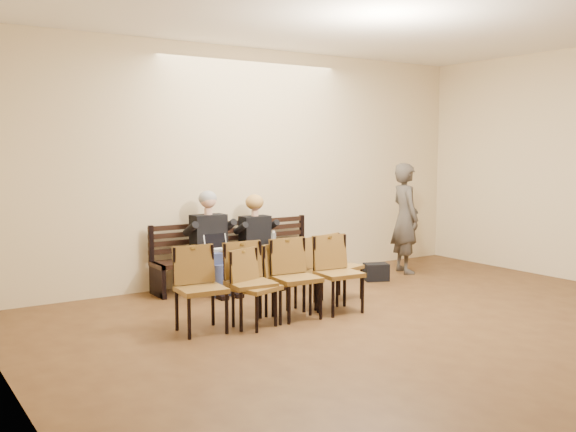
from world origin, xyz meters
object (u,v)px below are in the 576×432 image
object	(u,v)px
seated_woman	(259,243)
bag	(376,272)
laptop	(220,253)
seated_man	(212,241)
chair_row_back	(303,277)
water_bottle	(274,248)
bench	(239,270)
passerby	(405,210)
chair_row_front	(274,281)

from	to	relation	value
seated_woman	bag	world-z (taller)	seated_woman
seated_woman	laptop	size ratio (longest dim) A/B	3.61
seated_man	chair_row_back	world-z (taller)	seated_man
laptop	water_bottle	distance (m)	0.85
laptop	bench	bearing A→B (deg)	32.90
laptop	passerby	distance (m)	3.24
seated_man	bag	size ratio (longest dim) A/B	4.01
bag	passerby	world-z (taller)	passerby
seated_man	chair_row_front	world-z (taller)	seated_man
bench	chair_row_back	bearing A→B (deg)	-92.76
seated_woman	laptop	world-z (taller)	seated_woman
passerby	chair_row_back	xyz separation A→B (m)	(-2.81, -1.17, -0.58)
bag	passerby	xyz separation A→B (m)	(0.81, 0.24, 0.89)
seated_man	passerby	size ratio (longest dim) A/B	0.70
seated_man	bag	bearing A→B (deg)	-16.50
seated_woman	chair_row_front	xyz separation A→B (m)	(-0.88, -1.83, -0.15)
water_bottle	bag	xyz separation A→B (m)	(1.54, -0.48, -0.44)
bench	chair_row_front	world-z (taller)	chair_row_front
seated_man	seated_woman	size ratio (longest dim) A/B	1.15
passerby	chair_row_front	distance (m)	3.64
seated_woman	water_bottle	world-z (taller)	seated_woman
bench	chair_row_back	world-z (taller)	chair_row_back
passerby	bench	bearing A→B (deg)	94.98
seated_man	chair_row_front	bearing A→B (deg)	-93.62
laptop	bag	bearing A→B (deg)	-13.68
seated_woman	passerby	distance (m)	2.54
bag	seated_woman	bearing A→B (deg)	156.61
bench	laptop	world-z (taller)	laptop
bag	chair_row_front	world-z (taller)	chair_row_front
bench	chair_row_back	distance (m)	1.79
water_bottle	passerby	size ratio (longest dim) A/B	0.12
bench	seated_woman	world-z (taller)	seated_woman
bench	chair_row_back	size ratio (longest dim) A/B	1.22
bag	chair_row_back	world-z (taller)	chair_row_back
chair_row_front	laptop	bearing A→B (deg)	89.21
bag	chair_row_back	xyz separation A→B (m)	(-2.01, -0.94, 0.31)
laptop	bag	distance (m)	2.49
passerby	chair_row_back	world-z (taller)	passerby
bench	seated_woman	bearing A→B (deg)	-24.34
chair_row_front	bench	bearing A→B (deg)	76.76
bench	seated_woman	xyz separation A→B (m)	(0.27, -0.12, 0.39)
passerby	chair_row_back	size ratio (longest dim) A/B	0.96
water_bottle	seated_man	bearing A→B (deg)	164.65
seated_woman	water_bottle	size ratio (longest dim) A/B	5.14
seated_man	bag	xyz separation A→B (m)	(2.42, -0.72, -0.58)
bag	chair_row_front	xyz separation A→B (m)	(-2.53, -1.12, 0.34)
laptop	bag	world-z (taller)	laptop
laptop	chair_row_back	xyz separation A→B (m)	(0.39, -1.45, -0.14)
seated_woman	chair_row_front	size ratio (longest dim) A/B	0.54
seated_man	laptop	world-z (taller)	seated_man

